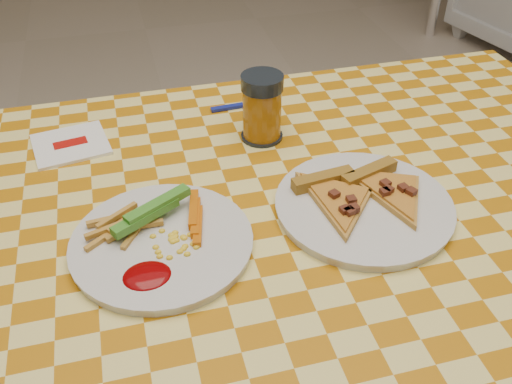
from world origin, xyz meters
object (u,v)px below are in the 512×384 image
Objects in this scene: plate_right at (364,207)px; drink_glass at (262,108)px; table at (275,256)px; plate_left at (162,244)px.

drink_glass reaches higher than plate_right.
table is 0.15m from plate_right.
table is 4.99× the size of plate_right.
plate_right is (0.13, -0.01, 0.08)m from table.
drink_glass is (0.20, 0.24, 0.05)m from plate_left.
plate_left is at bearing -174.20° from table.
plate_right is at bearing -5.46° from table.
plate_right is (0.30, 0.00, 0.00)m from plate_left.
plate_right is 2.17× the size of drink_glass.
plate_right is at bearing -68.25° from drink_glass.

